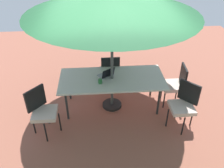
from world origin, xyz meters
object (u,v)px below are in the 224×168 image
Objects in this scene: patio_umbrella at (112,4)px; chair_south at (110,70)px; cup at (100,81)px; chair_northwest at (184,104)px; chair_west at (175,83)px; dining_table at (112,80)px; laptop at (107,74)px; chair_northeast at (42,110)px.

patio_umbrella is 3.30× the size of chair_south.
patio_umbrella is 34.21× the size of cup.
chair_west is (-0.06, -0.73, 0.00)m from chair_northwest.
dining_table is at bearing -160.75° from chair_northwest.
chair_northwest is 2.44× the size of laptop.
chair_northeast is at bearing -1.70° from laptop.
chair_south is 1.58m from chair_west.
chair_south is 2.44× the size of laptop.
chair_northwest is 1.75m from cup.
chair_west is at bearing -173.93° from cup.
chair_northeast is 10.37× the size of cup.
chair_south is 1.00× the size of chair_northeast.
chair_west reaches higher than cup.
chair_northwest is at bearing 117.63° from laptop.
chair_northeast is at bearing -70.84° from chair_west.
chair_northwest and chair_northeast have the same top height.
chair_northeast is (1.41, 1.38, 0.00)m from chair_south.
chair_northwest reaches higher than dining_table.
patio_umbrella is 3.30× the size of chair_northwest.
chair_northwest reaches higher than laptop.
patio_umbrella is (0.00, 0.00, 1.62)m from dining_table.
chair_northwest is (-1.38, 0.73, -0.16)m from dining_table.
dining_table is at bearing -145.56° from cup.
chair_west is at bearing -179.94° from patio_umbrella.
chair_northeast is at bearing 24.35° from cup.
dining_table is 1.58m from chair_northeast.
chair_west is at bearing 132.88° from chair_northwest.
chair_west is at bearing -179.94° from dining_table.
dining_table is 2.31× the size of chair_south.
chair_west is (-1.43, 0.68, 0.00)m from chair_south.
chair_northwest is 10.37× the size of cup.
laptop is (0.12, 0.59, 0.26)m from chair_south.
chair_south is 10.37× the size of cup.
cup is (1.69, 0.18, 0.26)m from chair_west.
chair_northwest is at bearing 161.32° from cup.
dining_table is at bearing -84.60° from chair_west.
chair_south is at bearing -134.55° from laptop.
chair_south is 1.00× the size of chair_northwest.
chair_south and chair_northwest have the same top height.
chair_northwest is 1.00× the size of chair_west.
chair_northwest reaches higher than cup.
patio_umbrella is 8.04× the size of laptop.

